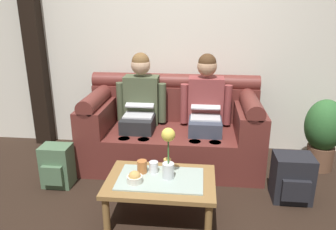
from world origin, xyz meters
The scene contains 15 objects.
ground_plane centered at (0.00, 0.00, 0.00)m, with size 14.00×14.00×0.00m, color black.
back_wall_patterned centered at (0.00, 1.70, 1.45)m, with size 6.00×0.12×2.90m, color silver.
timber_pillar centered at (-1.70, 1.58, 1.45)m, with size 0.20×0.20×2.90m, color black.
couch centered at (0.00, 1.17, 0.38)m, with size 1.90×0.88×0.96m.
person_left centered at (-0.36, 1.17, 0.66)m, with size 0.56×0.67×1.22m.
person_right centered at (0.36, 1.17, 0.66)m, with size 0.56×0.67×1.22m.
coffee_table centered at (0.00, 0.11, 0.32)m, with size 0.88×0.60×0.37m.
flower_vase centered at (0.06, 0.13, 0.60)m, with size 0.11×0.11×0.43m.
snack_bowl centered at (-0.19, 0.02, 0.41)m, with size 0.12×0.12×0.10m.
cup_near_left centered at (-0.17, 0.19, 0.42)m, with size 0.08×0.08×0.11m, color #B26633.
cup_near_right centered at (-0.07, 0.21, 0.42)m, with size 0.08×0.08×0.09m, color silver.
cup_far_center centered at (0.04, 0.24, 0.42)m, with size 0.06×0.06×0.11m, color gold.
backpack_left centered at (-1.07, 0.52, 0.21)m, with size 0.28×0.25×0.42m.
backpack_right centered at (1.15, 0.51, 0.21)m, with size 0.34×0.32×0.43m.
potted_plant centered at (1.61, 1.17, 0.43)m, with size 0.40×0.40×0.78m.
Camera 1 is at (0.31, -2.21, 1.70)m, focal length 34.87 mm.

